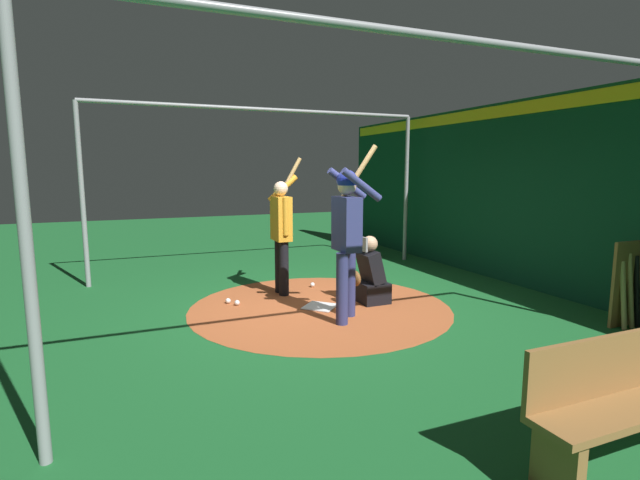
# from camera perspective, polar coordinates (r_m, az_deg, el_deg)

# --- Properties ---
(ground_plane) EXTENTS (27.24, 27.24, 0.00)m
(ground_plane) POSITION_cam_1_polar(r_m,az_deg,el_deg) (6.69, -0.00, -8.07)
(ground_plane) COLOR #195B28
(dirt_circle) EXTENTS (3.62, 3.62, 0.01)m
(dirt_circle) POSITION_cam_1_polar(r_m,az_deg,el_deg) (6.69, -0.00, -8.05)
(dirt_circle) COLOR #AD562D
(dirt_circle) RESTS_ON ground
(home_plate) EXTENTS (0.59, 0.59, 0.01)m
(home_plate) POSITION_cam_1_polar(r_m,az_deg,el_deg) (6.69, -0.00, -7.97)
(home_plate) COLOR white
(home_plate) RESTS_ON dirt_circle
(batter) EXTENTS (0.68, 0.49, 2.22)m
(batter) POSITION_cam_1_polar(r_m,az_deg,el_deg) (5.92, 3.29, 1.33)
(batter) COLOR navy
(batter) RESTS_ON ground
(catcher) EXTENTS (0.58, 0.40, 0.98)m
(catcher) POSITION_cam_1_polar(r_m,az_deg,el_deg) (6.85, 6.05, -4.41)
(catcher) COLOR black
(catcher) RESTS_ON ground
(visitor) EXTENTS (0.55, 0.49, 2.09)m
(visitor) POSITION_cam_1_polar(r_m,az_deg,el_deg) (7.23, -4.62, 1.30)
(visitor) COLOR black
(visitor) RESTS_ON ground
(back_wall) EXTENTS (0.23, 11.24, 3.02)m
(back_wall) POSITION_cam_1_polar(r_m,az_deg,el_deg) (8.51, 23.08, 5.22)
(back_wall) COLOR #0C3D26
(back_wall) RESTS_ON ground
(cage_frame) EXTENTS (6.16, 5.21, 3.01)m
(cage_frame) POSITION_cam_1_polar(r_m,az_deg,el_deg) (6.42, -0.00, 10.54)
(cage_frame) COLOR gray
(cage_frame) RESTS_ON ground
(bat_rack) EXTENTS (0.94, 0.19, 1.05)m
(bat_rack) POSITION_cam_1_polar(r_m,az_deg,el_deg) (7.08, 34.02, -4.51)
(bat_rack) COLOR olive
(bat_rack) RESTS_ON ground
(bench) EXTENTS (1.70, 0.36, 0.85)m
(bench) POSITION_cam_1_polar(r_m,az_deg,el_deg) (3.83, 33.56, -15.47)
(bench) COLOR olive
(bench) RESTS_ON ground
(baseball_0) EXTENTS (0.07, 0.07, 0.07)m
(baseball_0) POSITION_cam_1_polar(r_m,az_deg,el_deg) (6.86, -9.91, -7.42)
(baseball_0) COLOR white
(baseball_0) RESTS_ON dirt_circle
(baseball_1) EXTENTS (0.07, 0.07, 0.07)m
(baseball_1) POSITION_cam_1_polar(r_m,az_deg,el_deg) (6.98, -10.97, -7.17)
(baseball_1) COLOR white
(baseball_1) RESTS_ON dirt_circle
(baseball_2) EXTENTS (0.07, 0.07, 0.07)m
(baseball_2) POSITION_cam_1_polar(r_m,az_deg,el_deg) (7.78, -0.91, -5.38)
(baseball_2) COLOR white
(baseball_2) RESTS_ON dirt_circle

